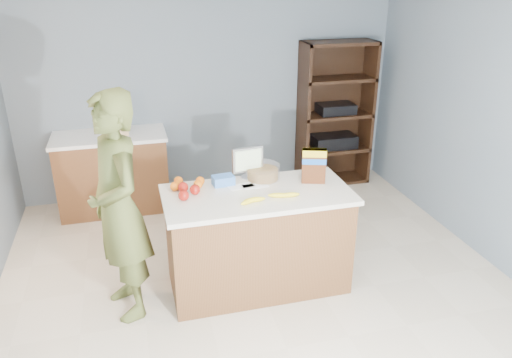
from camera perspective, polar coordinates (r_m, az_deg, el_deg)
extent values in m
cube|color=beige|center=(4.34, 1.23, -14.04)|extent=(4.50, 5.00, 0.02)
cube|color=slate|center=(6.05, -5.32, 9.99)|extent=(4.50, 0.02, 2.50)
cube|color=brown|center=(4.34, 0.17, -7.19)|extent=(1.50, 0.70, 0.86)
cube|color=silver|center=(4.13, 0.18, -1.80)|extent=(1.56, 0.76, 0.04)
cube|color=black|center=(4.54, 0.17, -11.33)|extent=(1.46, 0.66, 0.10)
cube|color=brown|center=(5.94, -15.99, 0.58)|extent=(1.20, 0.60, 0.86)
cube|color=white|center=(5.79, -16.47, 4.70)|extent=(1.24, 0.62, 0.04)
cube|color=black|center=(6.55, 8.42, 7.70)|extent=(0.90, 0.04, 1.80)
cube|color=black|center=(6.23, 5.39, 7.05)|extent=(0.04, 0.40, 1.80)
cube|color=black|center=(6.57, 12.52, 7.45)|extent=(0.04, 0.40, 1.80)
cube|color=black|center=(6.68, 8.58, 0.00)|extent=(0.90, 0.40, 0.04)
cube|color=black|center=(6.53, 8.80, 3.47)|extent=(0.90, 0.40, 0.04)
cube|color=black|center=(6.39, 9.05, 7.27)|extent=(0.90, 0.40, 0.04)
cube|color=black|center=(6.28, 9.31, 11.22)|extent=(0.90, 0.40, 0.04)
cube|color=black|center=(6.21, 9.57, 15.10)|extent=(0.90, 0.40, 0.04)
cube|color=black|center=(6.49, 8.86, 4.30)|extent=(0.55, 0.32, 0.16)
cube|color=black|center=(6.37, 9.09, 7.96)|extent=(0.45, 0.30, 0.12)
imported|color=#505928|center=(3.96, -15.45, -3.26)|extent=(0.62, 0.77, 1.84)
cube|color=tan|center=(5.69, -15.02, 5.93)|extent=(0.12, 0.10, 0.22)
cylinder|color=black|center=(5.65, -15.59, 7.39)|extent=(0.02, 0.02, 0.09)
cylinder|color=black|center=(5.65, -15.39, 7.41)|extent=(0.02, 0.02, 0.09)
cylinder|color=black|center=(5.65, -15.19, 7.43)|extent=(0.02, 0.02, 0.09)
cylinder|color=black|center=(5.65, -14.98, 7.45)|extent=(0.02, 0.02, 0.09)
cylinder|color=black|center=(5.65, -14.78, 7.47)|extent=(0.02, 0.02, 0.09)
cube|color=white|center=(4.23, -1.73, -0.84)|extent=(0.24, 0.16, 0.00)
cube|color=white|center=(4.24, -0.08, -0.79)|extent=(0.23, 0.12, 0.00)
ellipsoid|color=yellow|center=(3.95, -0.17, -2.38)|extent=(0.18, 0.04, 0.04)
ellipsoid|color=yellow|center=(3.93, -0.76, -2.52)|extent=(0.18, 0.12, 0.04)
ellipsoid|color=yellow|center=(4.03, 2.65, -1.86)|extent=(0.19, 0.09, 0.04)
ellipsoid|color=yellow|center=(4.04, 3.78, -1.83)|extent=(0.19, 0.05, 0.04)
sphere|color=maroon|center=(4.15, -8.33, -0.93)|extent=(0.09, 0.09, 0.09)
sphere|color=maroon|center=(4.10, -6.99, -1.21)|extent=(0.09, 0.09, 0.09)
sphere|color=maroon|center=(4.00, -8.27, -1.88)|extent=(0.09, 0.09, 0.09)
sphere|color=orange|center=(4.19, -9.28, -0.85)|extent=(0.08, 0.08, 0.08)
sphere|color=orange|center=(4.29, -8.85, -0.22)|extent=(0.08, 0.08, 0.08)
sphere|color=orange|center=(4.20, -6.66, -0.63)|extent=(0.08, 0.08, 0.08)
sphere|color=orange|center=(4.27, -6.40, -0.23)|extent=(0.08, 0.08, 0.08)
sphere|color=orange|center=(4.22, -8.86, -0.65)|extent=(0.08, 0.08, 0.08)
cube|color=blue|center=(4.26, -3.77, -0.15)|extent=(0.19, 0.14, 0.08)
cylinder|color=#267219|center=(4.37, 0.77, 0.58)|extent=(0.27, 0.27, 0.09)
cylinder|color=white|center=(4.36, 0.77, 0.83)|extent=(0.30, 0.30, 0.13)
cylinder|color=silver|center=(4.40, -0.95, 0.23)|extent=(0.12, 0.12, 0.01)
cylinder|color=silver|center=(4.39, -0.95, 0.60)|extent=(0.02, 0.02, 0.05)
cube|color=silver|center=(4.34, -0.97, 2.24)|extent=(0.28, 0.08, 0.22)
cube|color=yellow|center=(4.32, -0.86, 2.16)|extent=(0.24, 0.04, 0.18)
cube|color=#592B14|center=(4.28, 6.63, 1.47)|extent=(0.21, 0.13, 0.30)
cube|color=yellow|center=(4.24, 6.70, 3.00)|extent=(0.21, 0.13, 0.06)
cube|color=blue|center=(4.26, 6.66, 2.11)|extent=(0.21, 0.13, 0.05)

